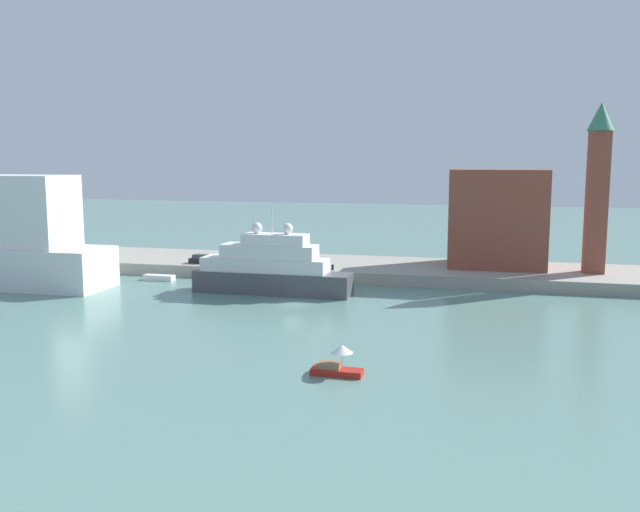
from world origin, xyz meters
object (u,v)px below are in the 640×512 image
at_px(harbor_building, 498,218).
at_px(person_figure, 224,258).
at_px(work_barge, 159,278).
at_px(mooring_bollard, 333,267).
at_px(large_yacht, 270,269).
at_px(bell_tower, 598,181).
at_px(parked_car, 202,259).
at_px(small_motorboat, 337,364).

relative_size(harbor_building, person_figure, 9.15).
distance_m(work_barge, harbor_building, 53.21).
bearing_deg(mooring_bollard, large_yacht, -120.17).
bearing_deg(bell_tower, large_yacht, -157.57).
xyz_separation_m(work_barge, harbor_building, (49.99, 15.92, 8.89)).
bearing_deg(person_figure, bell_tower, 4.59).
relative_size(large_yacht, parked_car, 5.32).
xyz_separation_m(small_motorboat, harbor_building, (13.04, 54.58, 8.28)).
relative_size(large_yacht, small_motorboat, 4.93).
xyz_separation_m(parked_car, mooring_bollard, (22.02, -1.61, -0.18)).
relative_size(small_motorboat, bell_tower, 0.18).
distance_m(bell_tower, parked_car, 61.37).
height_order(large_yacht, small_motorboat, large_yacht).
distance_m(person_figure, mooring_bollard, 19.00).
bearing_deg(parked_car, harbor_building, 10.97).
bearing_deg(work_barge, small_motorboat, -46.29).
bearing_deg(mooring_bollard, work_barge, -168.29).
relative_size(parked_car, person_figure, 2.52).
bearing_deg(large_yacht, person_figure, 132.62).
xyz_separation_m(parked_car, person_figure, (3.25, 1.24, 0.16)).
bearing_deg(bell_tower, mooring_bollard, -168.91).
height_order(parked_car, person_figure, person_figure).
bearing_deg(bell_tower, small_motorboat, -117.51).
xyz_separation_m(harbor_building, parked_car, (-45.99, -8.91, -6.92)).
bearing_deg(work_barge, mooring_bollard, 11.71).
relative_size(small_motorboat, person_figure, 2.71).
xyz_separation_m(harbor_building, mooring_bollard, (-23.96, -10.52, -7.10)).
distance_m(work_barge, parked_car, 8.31).
xyz_separation_m(large_yacht, small_motorboat, (17.18, -33.30, -2.31)).
bearing_deg(work_barge, large_yacht, -15.16).
distance_m(large_yacht, person_figure, 18.51).
distance_m(harbor_building, mooring_bollard, 27.12).
distance_m(large_yacht, bell_tower, 49.02).
bearing_deg(mooring_bollard, harbor_building, 23.70).
bearing_deg(small_motorboat, person_figure, 122.34).
relative_size(harbor_building, bell_tower, 0.61).
height_order(small_motorboat, parked_car, parked_car).
xyz_separation_m(large_yacht, work_barge, (-19.78, 5.36, -2.93)).
xyz_separation_m(harbor_building, bell_tower, (13.76, -3.13, 5.87)).
xyz_separation_m(work_barge, bell_tower, (63.76, 12.79, 14.76)).
bearing_deg(harbor_building, large_yacht, -144.85).
xyz_separation_m(work_barge, mooring_bollard, (26.03, 5.40, 1.79)).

